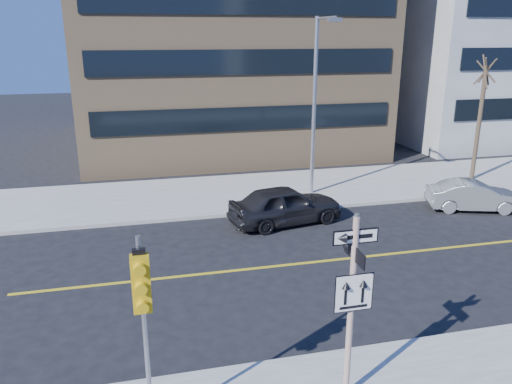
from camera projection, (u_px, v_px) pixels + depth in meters
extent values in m
plane|color=black|center=(307.00, 334.00, 12.89)|extent=(120.00, 120.00, 0.00)
cylinder|color=silver|center=(351.00, 311.00, 9.92)|extent=(0.13, 0.13, 4.00)
cylinder|color=gray|center=(357.00, 215.00, 9.30)|extent=(0.10, 0.10, 0.06)
cube|color=black|center=(356.00, 237.00, 9.43)|extent=(0.92, 0.03, 0.30)
cube|color=black|center=(354.00, 253.00, 9.54)|extent=(0.03, 0.92, 0.30)
cube|color=white|center=(354.00, 293.00, 9.70)|extent=(0.80, 0.03, 0.80)
cylinder|color=gray|center=(146.00, 338.00, 9.03)|extent=(0.09, 0.09, 4.00)
cube|color=gold|center=(141.00, 284.00, 8.49)|extent=(0.32, 0.22, 1.05)
sphere|color=#8C0705|center=(140.00, 268.00, 8.27)|extent=(0.17, 0.17, 0.17)
sphere|color=black|center=(141.00, 287.00, 8.38)|extent=(0.17, 0.17, 0.17)
sphere|color=black|center=(143.00, 305.00, 8.48)|extent=(0.17, 0.17, 0.17)
imported|color=black|center=(285.00, 205.00, 20.24)|extent=(2.68, 4.91, 1.58)
imported|color=gray|center=(474.00, 196.00, 21.82)|extent=(2.51, 4.17, 1.30)
cylinder|color=gray|center=(314.00, 109.00, 22.72)|extent=(0.18, 0.18, 8.00)
cylinder|color=gray|center=(326.00, 18.00, 20.61)|extent=(0.10, 2.20, 0.10)
cube|color=gray|center=(335.00, 20.00, 19.71)|extent=(0.55, 0.30, 0.16)
cylinder|color=#382E21|center=(479.00, 124.00, 25.31)|extent=(0.22, 0.22, 5.80)
cube|color=#A3825A|center=(219.00, 9.00, 33.79)|extent=(18.00, 18.00, 18.00)
cube|color=#949698|center=(505.00, 33.00, 38.17)|extent=(20.00, 16.00, 15.00)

